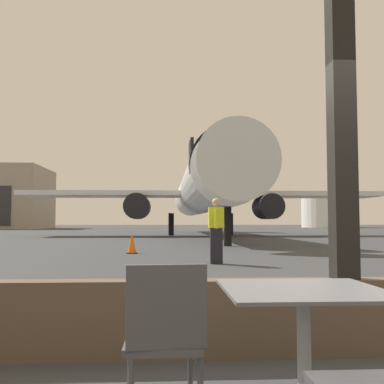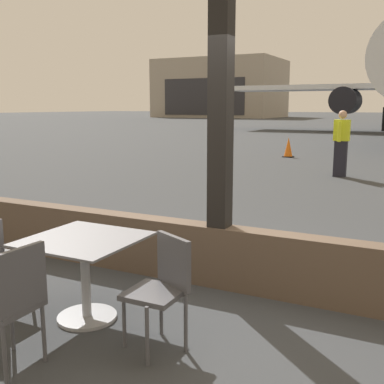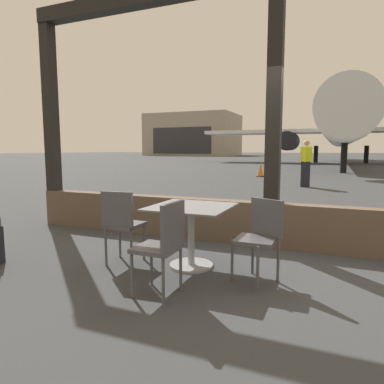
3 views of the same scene
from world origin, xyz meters
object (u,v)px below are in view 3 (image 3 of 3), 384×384
(dining_table, at_px, (191,228))
(traffic_cone, at_px, (260,170))
(cafe_chair_aisle_left, at_px, (164,241))
(airplane, at_px, (342,128))
(cafe_chair_window_right, at_px, (260,232))
(ground_crew_worker, at_px, (306,163))
(distant_hangar, at_px, (194,135))
(cafe_chair_window_left, at_px, (121,220))

(dining_table, bearing_deg, traffic_cone, 98.14)
(cafe_chair_aisle_left, xyz_separation_m, traffic_cone, (-2.08, 14.80, -0.20))
(cafe_chair_aisle_left, relative_size, traffic_cone, 1.26)
(cafe_chair_aisle_left, xyz_separation_m, airplane, (1.92, 34.26, 2.98))
(cafe_chair_window_right, distance_m, cafe_chair_aisle_left, 1.07)
(cafe_chair_window_right, distance_m, ground_crew_worker, 9.87)
(cafe_chair_window_right, bearing_deg, cafe_chair_aisle_left, -135.37)
(dining_table, relative_size, cafe_chair_aisle_left, 1.01)
(traffic_cone, xyz_separation_m, distant_hangar, (-28.17, 59.39, 4.47))
(cafe_chair_window_right, height_order, cafe_chair_aisle_left, cafe_chair_aisle_left)
(distant_hangar, bearing_deg, cafe_chair_window_left, -68.24)
(cafe_chair_window_right, xyz_separation_m, distant_hangar, (-31.01, 73.43, 4.29))
(cafe_chair_window_left, bearing_deg, cafe_chair_aisle_left, -34.13)
(cafe_chair_window_right, xyz_separation_m, airplane, (1.16, 33.51, 3.00))
(airplane, bearing_deg, cafe_chair_window_left, -94.75)
(airplane, bearing_deg, distant_hangar, 128.86)
(cafe_chair_aisle_left, bearing_deg, distant_hangar, 112.18)
(dining_table, bearing_deg, cafe_chair_aisle_left, -84.47)
(airplane, relative_size, ground_crew_worker, 21.37)
(dining_table, height_order, cafe_chair_window_left, cafe_chair_window_left)
(distant_hangar, bearing_deg, cafe_chair_aisle_left, -67.82)
(cafe_chair_window_left, xyz_separation_m, cafe_chair_window_right, (1.64, 0.15, -0.03))
(cafe_chair_aisle_left, height_order, ground_crew_worker, ground_crew_worker)
(cafe_chair_window_left, relative_size, ground_crew_worker, 0.52)
(dining_table, distance_m, cafe_chair_window_right, 0.85)
(cafe_chair_window_left, relative_size, airplane, 0.02)
(cafe_chair_window_left, relative_size, distant_hangar, 0.05)
(airplane, height_order, distant_hangar, airplane)
(dining_table, xyz_separation_m, cafe_chair_window_right, (0.84, -0.11, 0.05))
(cafe_chair_aisle_left, xyz_separation_m, distant_hangar, (-30.25, 74.18, 4.27))
(dining_table, bearing_deg, distant_hangar, 112.36)
(cafe_chair_window_left, bearing_deg, airplane, 85.25)
(dining_table, relative_size, distant_hangar, 0.05)
(cafe_chair_window_right, bearing_deg, cafe_chair_window_left, -174.74)
(ground_crew_worker, xyz_separation_m, traffic_cone, (-2.53, 4.19, -0.56))
(traffic_cone, distance_m, distant_hangar, 65.88)
(cafe_chair_window_left, bearing_deg, cafe_chair_window_right, 5.26)
(cafe_chair_window_right, xyz_separation_m, ground_crew_worker, (-0.31, 9.86, 0.38))
(airplane, distance_m, traffic_cone, 20.13)
(dining_table, xyz_separation_m, distant_hangar, (-30.17, 73.32, 4.34))
(airplane, xyz_separation_m, ground_crew_worker, (-1.47, -23.66, -2.62))
(cafe_chair_window_left, height_order, airplane, airplane)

